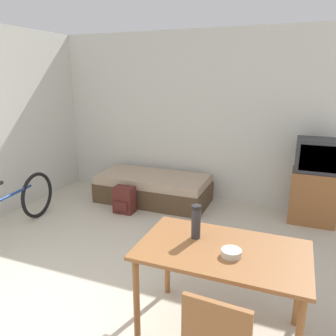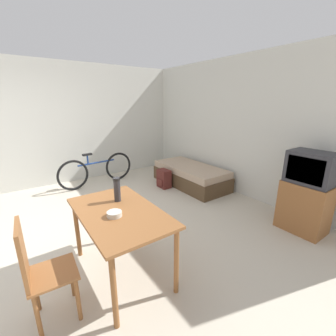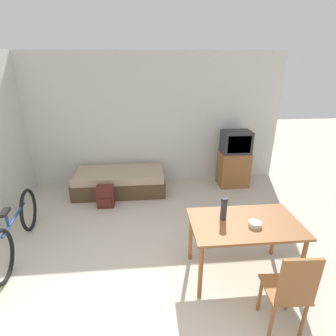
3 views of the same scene
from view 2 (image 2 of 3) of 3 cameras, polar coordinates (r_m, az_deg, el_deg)
name	(u,v)px [view 2 (image 2 of 3)]	position (r m, az deg, el deg)	size (l,w,h in m)	color
ground_plane	(36,245)	(3.65, -30.59, -16.48)	(20.00, 20.00, 0.00)	beige
wall_back	(228,126)	(4.94, 15.03, 10.19)	(5.77, 0.06, 2.70)	silver
wall_left	(100,122)	(5.89, -16.77, 11.01)	(0.06, 4.70, 2.70)	silver
daybed	(190,175)	(5.16, 5.70, -1.89)	(1.81, 0.85, 0.45)	#4C3823
tv	(307,194)	(3.80, 31.77, -5.55)	(0.61, 0.45, 1.19)	brown
dining_table	(120,219)	(2.47, -12.21, -12.49)	(1.27, 0.76, 0.76)	brown
wooden_chair	(39,269)	(2.28, -29.95, -21.35)	(0.40, 0.40, 0.96)	brown
bicycle	(97,170)	(5.38, -17.56, -0.47)	(0.23, 1.75, 0.76)	black
thermos_flask	(117,188)	(2.60, -12.82, -5.09)	(0.08, 0.08, 0.28)	#2D2D33
mate_bowl	(114,214)	(2.33, -13.47, -11.28)	(0.15, 0.15, 0.05)	beige
backpack	(164,179)	(5.00, -1.07, -2.73)	(0.30, 0.24, 0.40)	#56231E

